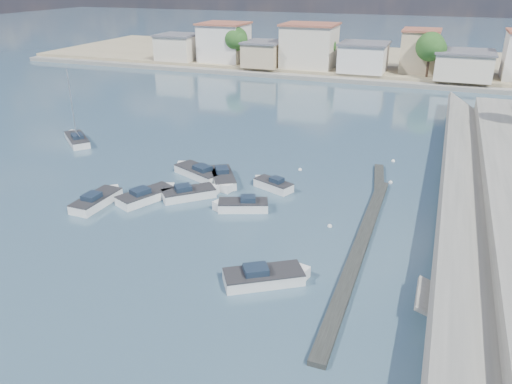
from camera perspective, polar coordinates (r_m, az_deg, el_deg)
ground at (r=66.55m, az=10.19°, el=6.95°), size 400.00×400.00×0.00m
breakwater at (r=40.36m, az=12.27°, el=-4.39°), size 2.00×31.02×0.35m
far_shore_land at (r=116.80m, az=15.33°, el=14.03°), size 160.00×40.00×1.40m
far_shore_quay at (r=96.29m, az=13.88°, el=12.06°), size 160.00×2.50×0.80m
far_town at (r=100.73m, az=20.83°, el=14.36°), size 113.01×12.80×8.35m
shore_trees at (r=91.87m, az=19.30°, el=14.61°), size 74.56×38.32×7.92m
motorboat_a at (r=46.41m, az=-17.57°, el=-0.86°), size 2.17×5.68×1.48m
motorboat_b at (r=45.90m, az=-7.39°, el=-0.16°), size 4.80×4.62×1.48m
motorboat_c at (r=50.80m, az=-6.72°, el=2.28°), size 6.09×4.20×1.48m
motorboat_d at (r=43.15m, az=-1.80°, el=-1.58°), size 4.81×3.18×1.48m
motorboat_e at (r=46.15m, az=-12.19°, el=-0.39°), size 4.01×5.69×1.48m
motorboat_f at (r=47.40m, az=1.82°, el=0.83°), size 4.25×2.87×1.48m
motorboat_g at (r=48.84m, az=-3.77°, el=1.50°), size 4.40×5.42×1.48m
motorboat_h at (r=33.51m, az=1.35°, el=-9.68°), size 5.51×4.55×1.48m
sailboat at (r=64.34m, az=-19.81°, el=5.70°), size 5.68×5.29×9.00m
mooring_buoys at (r=41.81m, az=10.57°, el=-3.39°), size 14.42×38.57×0.39m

